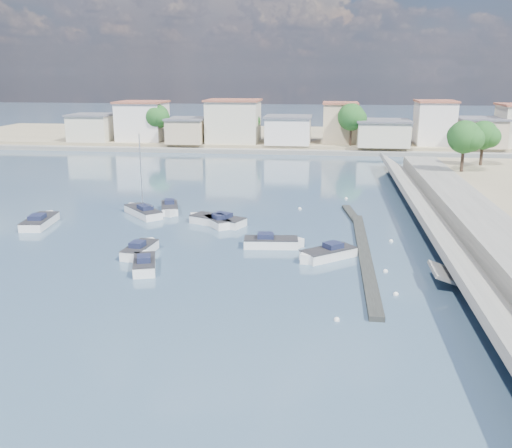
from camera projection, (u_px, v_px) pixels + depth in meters
The scene contains 17 objects.
ground at pixel (299, 186), 77.36m from camera, with size 400.00×400.00×0.00m, color #314A63.
seawall_walkway at pixel (498, 241), 49.05m from camera, with size 5.00×90.00×1.80m, color slate.
breakwater at pixel (362, 246), 50.31m from camera, with size 2.00×31.02×0.35m.
far_shore_land at pixel (311, 138), 127.03m from camera, with size 160.00×40.00×1.40m, color gray.
far_shore_quay at pixel (307, 152), 106.98m from camera, with size 160.00×2.50×0.80m, color slate.
far_town at pixel (365, 126), 110.20m from camera, with size 113.01×12.80×8.35m.
shore_trees at pixel (354, 123), 101.71m from camera, with size 74.56×38.32×7.92m.
motorboat_a at pixel (145, 264), 44.81m from camera, with size 2.81×4.77×1.48m.
motorboat_b at pixel (141, 250), 48.48m from camera, with size 2.21×4.84×1.48m.
motorboat_c at pixel (215, 220), 57.96m from camera, with size 6.25×4.30×1.48m.
motorboat_d at pixel (326, 254), 47.18m from camera, with size 4.86×4.49×1.48m.
motorboat_e at pixel (41, 221), 57.67m from camera, with size 2.80×6.21×1.48m.
motorboat_f at pixel (217, 222), 57.38m from camera, with size 3.41×3.91×1.48m.
motorboat_g at pixel (170, 209), 62.92m from camera, with size 2.98×5.17×1.48m.
motorboat_h at pixel (274, 243), 50.37m from camera, with size 5.39×2.34×1.48m.
sailboat at pixel (142, 211), 61.56m from camera, with size 5.30×5.53×9.00m.
mooring_buoys at pixel (355, 245), 50.81m from camera, with size 9.29×35.90×0.38m.
Camera 1 is at (3.56, -36.21, 15.02)m, focal length 40.00 mm.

